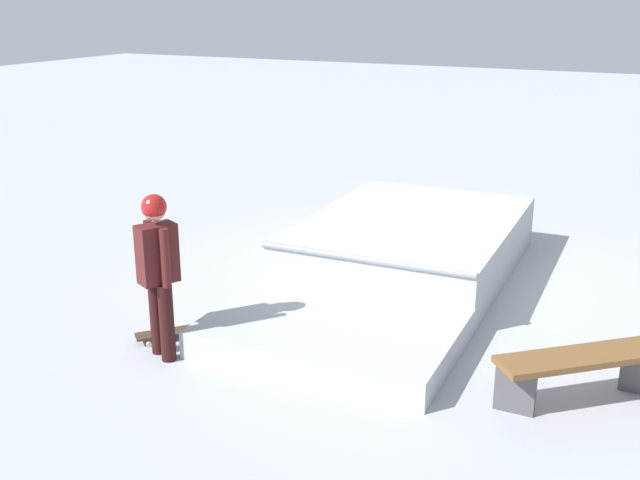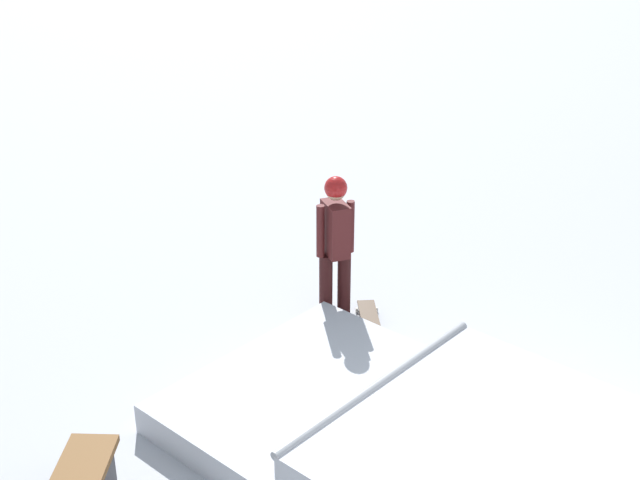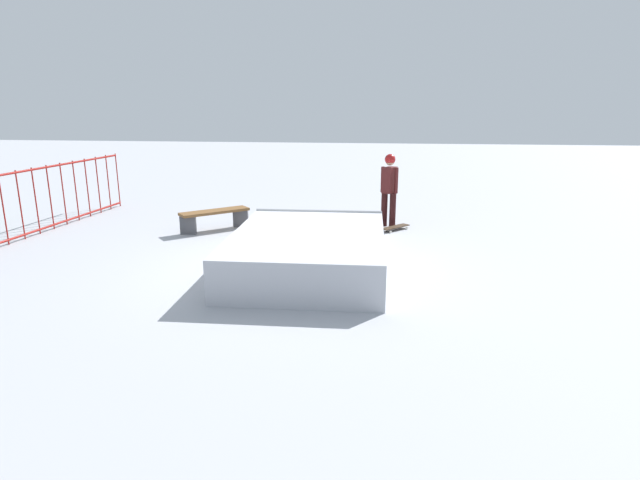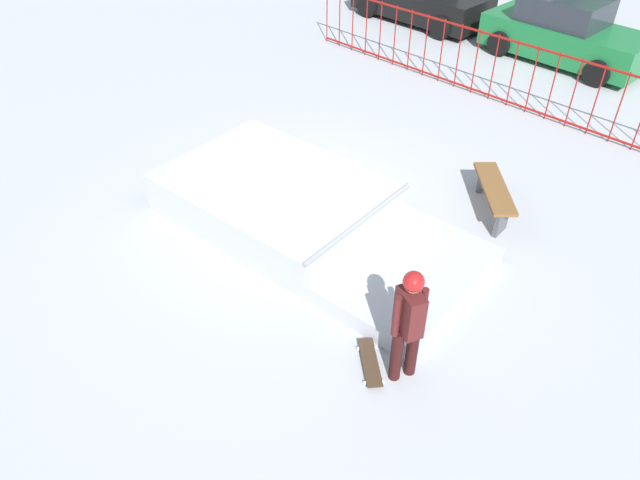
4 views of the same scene
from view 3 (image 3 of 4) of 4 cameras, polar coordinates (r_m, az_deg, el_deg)
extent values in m
plane|color=#A8AAB2|center=(9.55, -3.14, -2.79)|extent=(60.00, 60.00, 0.00)
cube|color=#B0B3BB|center=(9.13, -1.27, -1.32)|extent=(3.66, 2.68, 0.70)
cube|color=#B0B3BB|center=(11.78, 0.28, 1.37)|extent=(1.86, 2.64, 0.30)
cylinder|color=gray|center=(10.78, -0.15, 3.11)|extent=(0.14, 2.60, 0.08)
cylinder|color=black|center=(12.52, 7.93, 3.25)|extent=(0.15, 0.15, 0.82)
cylinder|color=black|center=(12.61, 7.02, 3.37)|extent=(0.15, 0.15, 0.82)
cube|color=#4C1919|center=(12.45, 7.58, 6.52)|extent=(0.44, 0.37, 0.60)
cylinder|color=#4C1919|center=(12.37, 8.32, 6.44)|extent=(0.09, 0.09, 0.60)
cylinder|color=#4C1919|center=(12.52, 6.86, 6.59)|extent=(0.09, 0.09, 0.60)
sphere|color=tan|center=(12.39, 7.65, 8.57)|extent=(0.22, 0.22, 0.22)
sphere|color=#A51919|center=(12.39, 7.66, 8.71)|extent=(0.25, 0.25, 0.25)
cube|color=#3F2D1E|center=(12.27, 8.21, 1.43)|extent=(0.72, 0.69, 0.02)
cylinder|color=silver|center=(12.00, 7.72, 0.89)|extent=(0.06, 0.06, 0.06)
cylinder|color=silver|center=(12.15, 6.92, 1.09)|extent=(0.06, 0.06, 0.06)
cylinder|color=silver|center=(12.41, 9.46, 1.29)|extent=(0.06, 0.06, 0.06)
cylinder|color=silver|center=(12.56, 8.66, 1.48)|extent=(0.06, 0.06, 0.06)
cylinder|color=maroon|center=(12.57, -31.26, 2.86)|extent=(0.03, 0.03, 1.50)
cylinder|color=maroon|center=(12.92, -29.89, 3.31)|extent=(0.03, 0.03, 1.50)
cylinder|color=maroon|center=(13.28, -28.59, 3.74)|extent=(0.03, 0.03, 1.50)
cylinder|color=maroon|center=(13.65, -27.36, 4.14)|extent=(0.03, 0.03, 1.50)
cylinder|color=maroon|center=(14.02, -26.20, 4.52)|extent=(0.03, 0.03, 1.50)
cylinder|color=maroon|center=(14.40, -25.09, 4.88)|extent=(0.03, 0.03, 1.50)
cylinder|color=maroon|center=(14.79, -24.04, 5.21)|extent=(0.03, 0.03, 1.50)
cylinder|color=maroon|center=(15.18, -23.04, 5.53)|extent=(0.03, 0.03, 1.50)
cylinder|color=maroon|center=(15.57, -22.10, 5.83)|extent=(0.03, 0.03, 1.50)
cylinder|color=maroon|center=(15.97, -21.20, 6.11)|extent=(0.03, 0.03, 1.50)
cube|color=brown|center=(12.28, -11.43, 3.06)|extent=(1.35, 1.47, 0.06)
cube|color=#4C4C51|center=(12.58, -8.65, 2.35)|extent=(0.08, 0.36, 0.42)
cube|color=#4C4C51|center=(12.10, -14.20, 1.56)|extent=(0.08, 0.36, 0.42)
camera|label=1|loc=(18.51, -7.15, 16.76)|focal=42.47mm
camera|label=2|loc=(9.27, -38.21, 24.32)|focal=47.37mm
camera|label=4|loc=(15.74, 25.92, 25.16)|focal=33.37mm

